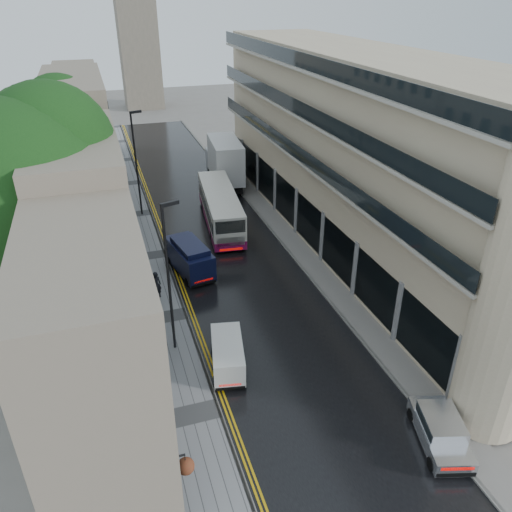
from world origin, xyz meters
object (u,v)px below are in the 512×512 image
white_lorry (215,169)px  white_van (215,373)px  pedestrian (156,285)px  cream_bus (211,225)px  navy_van (187,270)px  lamp_post_far (136,165)px  silver_hatchback (434,457)px  tree_far (45,164)px  tree_near (24,224)px  lamp_post_near (169,281)px

white_lorry → white_van: 27.45m
white_van → pedestrian: size_ratio=1.97×
cream_bus → navy_van: (-3.14, -5.98, -0.26)m
lamp_post_far → navy_van: bearing=-100.7°
white_lorry → navy_van: bearing=-104.7°
lamp_post_far → silver_hatchback: bearing=-92.0°
white_lorry → white_van: white_lorry is taller
lamp_post_far → pedestrian: bearing=-110.0°
pedestrian → navy_van: bearing=-162.3°
tree_far → lamp_post_far: size_ratio=1.40×
tree_near → silver_hatchback: tree_near is taller
lamp_post_near → lamp_post_far: 19.52m
lamp_post_near → pedestrian: bearing=76.0°
tree_near → tree_far: tree_near is taller
silver_hatchback → lamp_post_near: lamp_post_near is taller
tree_near → cream_bus: size_ratio=1.27×
tree_far → white_van: 22.59m
cream_bus → lamp_post_near: size_ratio=1.28×
navy_van → lamp_post_far: (-1.54, 13.13, 3.33)m
white_lorry → navy_van: 17.72m
tree_far → white_van: size_ratio=3.37×
white_lorry → navy_van: (-6.08, -16.61, -1.16)m
white_van → lamp_post_near: bearing=123.1°
tree_near → tree_far: bearing=88.7°
silver_hatchback → white_van: 10.66m
tree_far → navy_van: 14.35m
tree_far → white_lorry: 16.21m
tree_near → white_van: 12.65m
cream_bus → navy_van: cream_bus is taller
tree_far → lamp_post_near: 18.17m
cream_bus → white_van: cream_bus is taller
tree_near → cream_bus: tree_near is taller
lamp_post_near → lamp_post_far: size_ratio=0.96×
tree_near → tree_far: 13.02m
white_van → lamp_post_near: 5.26m
tree_near → navy_van: tree_near is taller
pedestrian → lamp_post_far: bearing=-98.2°
tree_near → pedestrian: tree_near is taller
cream_bus → lamp_post_near: 13.69m
tree_near → lamp_post_far: size_ratio=1.56×
pedestrian → lamp_post_far: 14.52m
silver_hatchback → white_lorry: bearing=107.6°
tree_far → lamp_post_near: tree_far is taller
silver_hatchback → lamp_post_far: lamp_post_far is taller
tree_far → lamp_post_near: size_ratio=1.45×
tree_far → cream_bus: bearing=-21.3°
cream_bus → white_lorry: size_ratio=1.21×
tree_far → white_lorry: size_ratio=1.37×
white_van → tree_near: bearing=149.0°
pedestrian → lamp_post_near: lamp_post_near is taller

